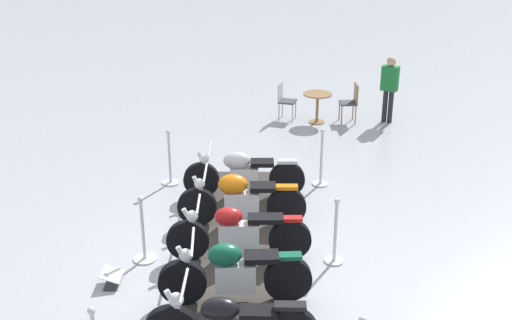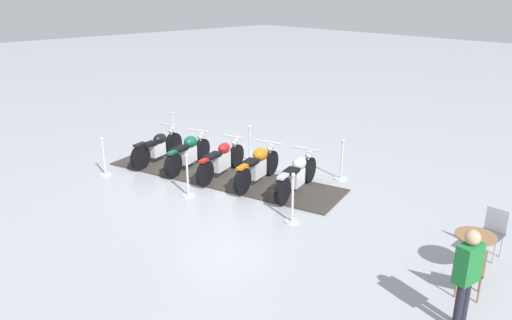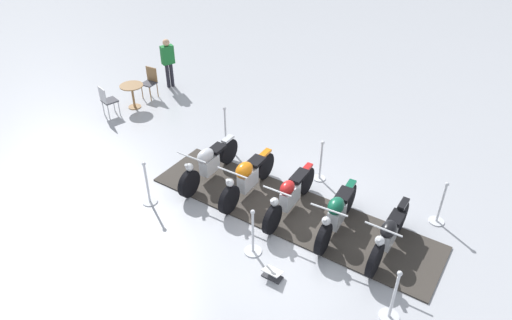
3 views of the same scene
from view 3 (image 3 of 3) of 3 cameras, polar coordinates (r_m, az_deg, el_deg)
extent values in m
plane|color=#A8AAB2|center=(10.34, 4.12, -6.33)|extent=(80.00, 80.00, 0.00)
cube|color=#38332D|center=(10.33, 4.12, -6.26)|extent=(6.81, 3.50, 0.03)
cylinder|color=black|center=(10.62, -8.24, -2.88)|extent=(0.33, 0.66, 0.66)
cylinder|color=black|center=(11.63, -3.43, 1.11)|extent=(0.33, 0.66, 0.66)
cube|color=silver|center=(11.08, -5.74, -0.59)|extent=(0.39, 0.56, 0.39)
ellipsoid|color=#B7BAC1|center=(10.81, -6.24, 0.51)|extent=(0.46, 0.58, 0.31)
cube|color=black|center=(11.14, -4.83, 1.43)|extent=(0.40, 0.49, 0.08)
cube|color=#B7BAC1|center=(11.43, -3.50, 2.61)|extent=(0.26, 0.39, 0.06)
cylinder|color=silver|center=(10.51, -8.08, -1.44)|extent=(0.17, 0.32, 0.56)
cylinder|color=silver|center=(10.36, -7.95, 0.31)|extent=(0.76, 0.29, 0.04)
sphere|color=silver|center=(10.41, -8.20, -0.86)|extent=(0.18, 0.18, 0.18)
cylinder|color=black|center=(10.08, -3.33, -4.87)|extent=(0.32, 0.67, 0.66)
cylinder|color=black|center=(11.07, 1.11, -0.70)|extent=(0.32, 0.67, 0.66)
cube|color=silver|center=(10.52, -1.01, -2.42)|extent=(0.39, 0.62, 0.42)
ellipsoid|color=#D16B0F|center=(10.22, -1.47, -1.25)|extent=(0.47, 0.57, 0.34)
cube|color=black|center=(10.59, 0.01, -0.14)|extent=(0.42, 0.50, 0.08)
cube|color=#D16B0F|center=(10.87, 1.13, 0.85)|extent=(0.25, 0.39, 0.06)
cylinder|color=silver|center=(9.95, -3.13, -3.37)|extent=(0.16, 0.30, 0.57)
cylinder|color=silver|center=(9.80, -2.93, -1.56)|extent=(0.74, 0.27, 0.04)
sphere|color=silver|center=(9.85, -3.23, -2.79)|extent=(0.18, 0.18, 0.18)
cylinder|color=black|center=(9.59, 2.01, -7.30)|extent=(0.32, 0.65, 0.65)
cylinder|color=black|center=(10.67, 6.16, -2.52)|extent=(0.32, 0.65, 0.65)
cube|color=silver|center=(10.07, 4.22, -4.48)|extent=(0.39, 0.65, 0.43)
ellipsoid|color=#AD1919|center=(9.75, 3.88, -3.43)|extent=(0.40, 0.49, 0.28)
cube|color=black|center=(10.18, 5.35, -1.98)|extent=(0.41, 0.59, 0.08)
cube|color=#AD1919|center=(10.46, 6.28, -0.97)|extent=(0.25, 0.38, 0.06)
cylinder|color=silver|center=(9.47, 2.31, -5.74)|extent=(0.17, 0.34, 0.55)
cylinder|color=silver|center=(9.32, 2.64, -3.86)|extent=(0.62, 0.24, 0.04)
sphere|color=silver|center=(9.37, 2.30, -5.14)|extent=(0.18, 0.18, 0.18)
cylinder|color=black|center=(9.26, 8.27, -9.57)|extent=(0.36, 0.66, 0.66)
cylinder|color=black|center=(10.30, 11.30, -4.63)|extent=(0.36, 0.66, 0.66)
cube|color=silver|center=(9.72, 9.91, -6.69)|extent=(0.42, 0.59, 0.42)
ellipsoid|color=#0F5138|center=(9.40, 9.82, -5.59)|extent=(0.46, 0.54, 0.32)
cube|color=black|center=(9.80, 10.82, -4.17)|extent=(0.43, 0.54, 0.08)
cube|color=#0F5138|center=(10.08, 11.53, -3.04)|extent=(0.28, 0.39, 0.06)
cylinder|color=silver|center=(9.12, 8.61, -8.00)|extent=(0.17, 0.30, 0.56)
cylinder|color=silver|center=(8.96, 8.98, -6.08)|extent=(0.72, 0.30, 0.04)
sphere|color=silver|center=(9.01, 8.63, -7.42)|extent=(0.18, 0.18, 0.18)
cylinder|color=black|center=(9.02, 14.40, -11.84)|extent=(0.31, 0.69, 0.68)
cylinder|color=black|center=(10.05, 17.34, -6.77)|extent=(0.31, 0.69, 0.68)
cube|color=silver|center=(9.51, 15.98, -9.07)|extent=(0.34, 0.53, 0.35)
ellipsoid|color=black|center=(9.22, 16.01, -8.18)|extent=(0.41, 0.53, 0.29)
cube|color=black|center=(9.59, 16.90, -6.78)|extent=(0.38, 0.51, 0.08)
cube|color=black|center=(9.82, 17.71, -5.13)|extent=(0.24, 0.40, 0.06)
cylinder|color=silver|center=(8.88, 14.87, -10.20)|extent=(0.16, 0.32, 0.58)
cylinder|color=silver|center=(8.71, 15.41, -8.21)|extent=(0.68, 0.24, 0.04)
sphere|color=silver|center=(8.77, 14.98, -9.55)|extent=(0.18, 0.18, 0.18)
cylinder|color=silver|center=(9.42, -0.38, -11.13)|extent=(0.36, 0.36, 0.03)
cylinder|color=silver|center=(9.07, -0.39, -8.92)|extent=(0.05, 0.05, 0.98)
sphere|color=silver|center=(8.72, -0.41, -6.42)|extent=(0.09, 0.09, 0.09)
cylinder|color=silver|center=(10.83, -12.92, -5.00)|extent=(0.35, 0.35, 0.03)
cylinder|color=silver|center=(10.52, -13.27, -2.85)|extent=(0.05, 0.05, 0.99)
sphere|color=silver|center=(10.22, -13.66, -0.47)|extent=(0.09, 0.09, 0.09)
cylinder|color=silver|center=(10.79, 21.30, -7.01)|extent=(0.33, 0.33, 0.03)
cylinder|color=silver|center=(10.49, 21.85, -5.01)|extent=(0.05, 0.05, 0.95)
sphere|color=silver|center=(10.19, 22.46, -2.78)|extent=(0.09, 0.09, 0.09)
cylinder|color=silver|center=(11.36, 7.79, -2.23)|extent=(0.30, 0.30, 0.03)
cylinder|color=silver|center=(11.07, 7.99, -0.15)|extent=(0.05, 0.05, 0.98)
sphere|color=silver|center=(10.79, 8.21, 2.14)|extent=(0.09, 0.09, 0.09)
cylinder|color=silver|center=(12.56, -3.71, 1.98)|extent=(0.32, 0.32, 0.03)
cylinder|color=silver|center=(12.28, -3.80, 4.07)|extent=(0.05, 0.05, 1.03)
sphere|color=silver|center=(12.01, -3.90, 6.34)|extent=(0.09, 0.09, 0.09)
cylinder|color=silver|center=(8.72, 16.03, -18.01)|extent=(0.36, 0.36, 0.03)
cylinder|color=silver|center=(8.32, 16.62, -15.77)|extent=(0.05, 0.05, 1.03)
sphere|color=silver|center=(7.92, 17.28, -13.19)|extent=(0.09, 0.09, 0.09)
cube|color=#333338|center=(8.98, 2.02, -14.13)|extent=(0.43, 0.30, 0.02)
cube|color=white|center=(8.87, 2.04, -13.50)|extent=(0.42, 0.36, 0.11)
cylinder|color=olive|center=(14.86, -14.69, 6.36)|extent=(0.39, 0.39, 0.02)
cylinder|color=olive|center=(14.71, -14.89, 7.57)|extent=(0.07, 0.07, 0.68)
cylinder|color=olive|center=(14.55, -15.09, 8.83)|extent=(0.70, 0.70, 0.03)
cylinder|color=#B7B7BC|center=(14.70, -17.10, 6.56)|extent=(0.03, 0.03, 0.45)
cylinder|color=#B7B7BC|center=(14.42, -16.49, 6.11)|extent=(0.03, 0.03, 0.45)
cylinder|color=#B7B7BC|center=(14.59, -18.28, 6.11)|extent=(0.03, 0.03, 0.45)
cylinder|color=#B7B7BC|center=(14.30, -17.69, 5.65)|extent=(0.03, 0.03, 0.45)
cube|color=#3F3F47|center=(14.39, -17.56, 6.97)|extent=(0.41, 0.41, 0.04)
cube|color=#B7B7BC|center=(14.23, -18.39, 7.58)|extent=(0.40, 0.04, 0.44)
cylinder|color=olive|center=(15.03, -12.86, 7.91)|extent=(0.03, 0.03, 0.47)
cylinder|color=olive|center=(15.24, -13.83, 8.16)|extent=(0.03, 0.03, 0.47)
cylinder|color=olive|center=(15.25, -12.03, 8.43)|extent=(0.03, 0.03, 0.47)
cylinder|color=olive|center=(15.46, -13.01, 8.67)|extent=(0.03, 0.03, 0.47)
cube|color=#3F3F47|center=(15.14, -13.05, 9.15)|extent=(0.52, 0.52, 0.04)
cube|color=olive|center=(15.16, -12.72, 10.28)|extent=(0.38, 0.17, 0.46)
cylinder|color=#23232D|center=(15.82, -10.34, 10.30)|extent=(0.12, 0.12, 0.81)
cylinder|color=#23232D|center=(15.78, -10.81, 10.17)|extent=(0.12, 0.12, 0.81)
cube|color=#1E7233|center=(15.53, -10.85, 12.61)|extent=(0.27, 0.43, 0.60)
sphere|color=tan|center=(15.38, -11.02, 14.02)|extent=(0.22, 0.22, 0.22)
camera|label=1|loc=(8.91, 65.04, 4.71)|focal=44.89mm
camera|label=2|loc=(20.16, 1.55, 28.94)|focal=34.37mm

